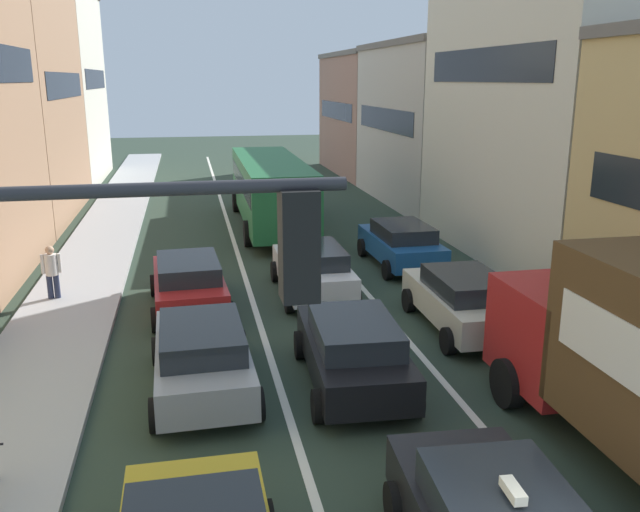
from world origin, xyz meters
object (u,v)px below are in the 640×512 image
Objects in this scene: hatchback_centre_lane_third at (313,268)px; sedan_right_lane_behind_truck at (463,299)px; wagon_left_lane_second at (202,355)px; wagon_right_lane_far at (401,243)px; bus_mid_queue_primary at (271,186)px; sedan_left_lane_third at (189,283)px; traffic_light_pole at (44,408)px; sedan_centre_lane_second at (353,349)px; pedestrian_near_kerb at (52,271)px.

hatchback_centre_lane_third is 4.72m from sedan_right_lane_behind_truck.
wagon_left_lane_second and sedan_right_lane_behind_truck have the same top height.
wagon_right_lane_far is 0.41× the size of bus_mid_queue_primary.
wagon_left_lane_second is 4.99m from sedan_left_lane_third.
traffic_light_pole is 8.42m from wagon_left_lane_second.
wagon_left_lane_second is at bearing 86.80° from sedan_centre_lane_second.
sedan_right_lane_behind_truck is at bearing 52.14° from traffic_light_pole.
pedestrian_near_kerb reaches higher than sedan_left_lane_third.
hatchback_centre_lane_third is at bearing 71.25° from traffic_light_pole.
sedan_left_lane_third is at bearing 1.19° from wagon_left_lane_second.
sedan_left_lane_third and wagon_right_lane_far have the same top height.
sedan_left_lane_third is (-0.22, 4.99, 0.00)m from wagon_left_lane_second.
traffic_light_pole is at bearing 153.29° from sedan_centre_lane_second.
sedan_right_lane_behind_truck is 1.00× the size of wagon_right_lane_far.
bus_mid_queue_primary reaches higher than sedan_centre_lane_second.
sedan_centre_lane_second is at bearing 179.54° from bus_mid_queue_primary.
wagon_right_lane_far is (0.31, 5.90, 0.00)m from sedan_right_lane_behind_truck.
pedestrian_near_kerb is (-3.75, 1.41, 0.15)m from sedan_left_lane_third.
sedan_right_lane_behind_truck is (7.74, 9.96, -3.02)m from traffic_light_pole.
sedan_left_lane_third is 2.64× the size of pedestrian_near_kerb.
sedan_right_lane_behind_truck is 11.31m from pedestrian_near_kerb.
hatchback_centre_lane_third and sedan_left_lane_third have the same top height.
wagon_right_lane_far is 2.61× the size of pedestrian_near_kerb.
sedan_centre_lane_second is 0.42× the size of bus_mid_queue_primary.
bus_mid_queue_primary is (3.30, 14.96, 0.96)m from wagon_left_lane_second.
hatchback_centre_lane_third is 7.36m from pedestrian_near_kerb.
hatchback_centre_lane_third is 0.99× the size of wagon_right_lane_far.
wagon_right_lane_far is at bearing -2.15° from sedan_right_lane_behind_truck.
wagon_left_lane_second and sedan_left_lane_third have the same top height.
pedestrian_near_kerb is at bearing 49.21° from sedan_centre_lane_second.
sedan_right_lane_behind_truck is (6.75, -2.80, 0.00)m from sedan_left_lane_third.
pedestrian_near_kerb is at bearing 101.02° from traffic_light_pole.
sedan_right_lane_behind_truck is at bearing -72.85° from wagon_left_lane_second.
traffic_light_pole is 12.97m from sedan_right_lane_behind_truck.
wagon_right_lane_far is at bearing -55.28° from hatchback_centre_lane_third.
sedan_left_lane_third is 10.62m from bus_mid_queue_primary.
sedan_left_lane_third is at bearing 34.52° from sedan_centre_lane_second.
sedan_centre_lane_second is at bearing 154.90° from wagon_right_lane_far.
traffic_light_pole is 1.27× the size of sedan_right_lane_behind_truck.
sedan_left_lane_third is at bearing 161.08° from bus_mid_queue_primary.
sedan_right_lane_behind_truck is 0.41× the size of bus_mid_queue_primary.
sedan_left_lane_third is (-3.57, -0.68, 0.00)m from hatchback_centre_lane_third.
sedan_centre_lane_second and hatchback_centre_lane_third have the same top height.
wagon_right_lane_far is 7.80m from bus_mid_queue_primary.
wagon_right_lane_far is (3.49, 2.41, 0.00)m from hatchback_centre_lane_third.
sedan_left_lane_third is 7.31m from sedan_right_lane_behind_truck.
sedan_centre_lane_second is 15.33m from bus_mid_queue_primary.
sedan_centre_lane_second is 1.00× the size of sedan_left_lane_third.
pedestrian_near_kerb is (-10.50, 4.21, 0.15)m from sedan_right_lane_behind_truck.
bus_mid_queue_primary is at bearing 78.76° from traffic_light_pole.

